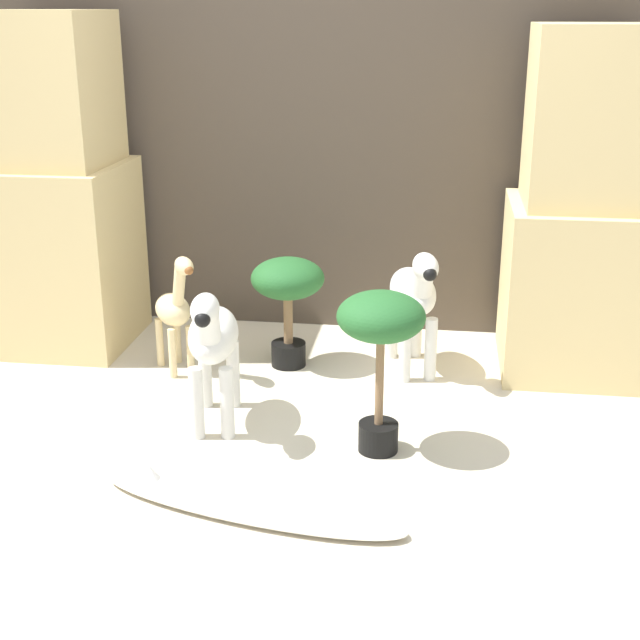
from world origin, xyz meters
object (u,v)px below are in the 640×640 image
at_px(zebra_right, 414,295).
at_px(potted_palm_back, 381,332).
at_px(giraffe_figurine, 175,309).
at_px(zebra_left, 213,340).
at_px(potted_palm_front, 288,288).
at_px(surfboard, 248,502).

relative_size(zebra_right, potted_palm_back, 0.97).
height_order(giraffe_figurine, potted_palm_back, potted_palm_back).
distance_m(zebra_left, potted_palm_back, 0.67).
bearing_deg(zebra_right, potted_palm_back, -96.61).
xyz_separation_m(zebra_left, giraffe_figurine, (-0.30, 0.51, -0.06)).
bearing_deg(zebra_right, giraffe_figurine, -171.63).
height_order(giraffe_figurine, potted_palm_front, giraffe_figurine).
height_order(potted_palm_back, surfboard, potted_palm_back).
bearing_deg(surfboard, potted_palm_front, 93.67).
distance_m(potted_palm_front, surfboard, 1.29).
height_order(zebra_right, zebra_left, same).
bearing_deg(zebra_right, potted_palm_front, -178.88).
relative_size(zebra_right, zebra_left, 1.00).
bearing_deg(zebra_left, giraffe_figurine, 121.01).
relative_size(zebra_left, surfboard, 0.55).
xyz_separation_m(zebra_left, surfboard, (0.26, -0.59, -0.34)).
bearing_deg(potted_palm_front, giraffe_figurine, -163.51).
height_order(zebra_right, surfboard, zebra_right).
bearing_deg(zebra_left, potted_palm_front, 74.71).
distance_m(giraffe_figurine, potted_palm_front, 0.51).
xyz_separation_m(zebra_left, potted_palm_back, (0.65, -0.12, 0.11)).
bearing_deg(giraffe_figurine, zebra_right, 8.37).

